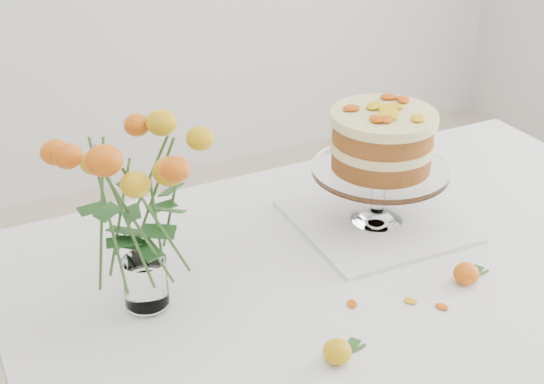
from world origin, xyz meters
The scene contains 9 objects.
table centered at (0.00, 0.00, 0.67)m, with size 1.43×0.93×0.76m.
napkin centered at (0.08, 0.12, 0.76)m, with size 0.33×0.33×0.01m, color silver.
cake_stand centered at (0.08, 0.12, 0.94)m, with size 0.28×0.28×0.26m.
rose_vase centered at (-0.45, 0.06, 0.99)m, with size 0.29×0.29×0.40m.
loose_rose_near centered at (-0.22, -0.22, 0.78)m, with size 0.09×0.05×0.04m.
loose_rose_far centered at (0.11, -0.14, 0.78)m, with size 0.09×0.05×0.04m.
stray_petal_a centered at (-0.12, -0.10, 0.76)m, with size 0.03×0.02×0.00m, color #E9B10E.
stray_petal_b centered at (-0.02, -0.14, 0.76)m, with size 0.03×0.02×0.00m, color #E9B10E.
stray_petal_c centered at (0.02, -0.18, 0.76)m, with size 0.03×0.02×0.00m, color #E9B10E.
Camera 1 is at (-0.75, -1.03, 1.58)m, focal length 50.00 mm.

